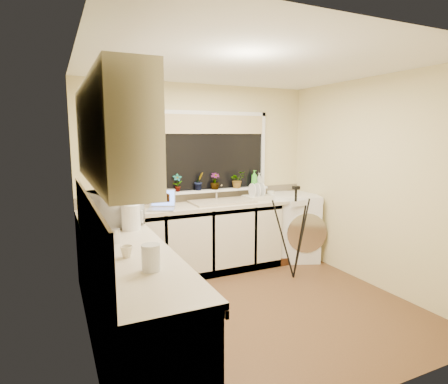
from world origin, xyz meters
TOP-DOWN VIEW (x-y plane):
  - floor at (0.00, 0.00)m, footprint 3.20×3.20m
  - ceiling at (0.00, 0.00)m, footprint 3.20×3.20m
  - wall_back at (0.00, 1.50)m, footprint 3.20×0.00m
  - wall_front at (0.00, -1.50)m, footprint 3.20×0.00m
  - wall_left at (-1.60, 0.00)m, footprint 0.00×3.00m
  - wall_right at (1.60, 0.00)m, footprint 0.00×3.00m
  - base_cabinet_back at (-0.33, 1.20)m, footprint 2.55×0.60m
  - base_cabinet_left at (-1.30, -0.30)m, footprint 0.54×2.40m
  - worktop_back at (0.00, 1.20)m, footprint 3.20×0.60m
  - worktop_left at (-1.30, -0.30)m, footprint 0.60×2.40m
  - upper_cabinet at (-1.44, -0.45)m, footprint 0.28×1.90m
  - splashback_left at (-1.59, -0.30)m, footprint 0.02×2.40m
  - splashback_back at (0.00, 1.49)m, footprint 3.20×0.02m
  - window_glass at (0.20, 1.49)m, footprint 1.50×0.02m
  - window_blind at (0.20, 1.46)m, footprint 1.50×0.02m
  - windowsill at (0.20, 1.43)m, footprint 1.60×0.14m
  - sink at (0.20, 1.20)m, footprint 0.82×0.46m
  - faucet at (0.20, 1.38)m, footprint 0.03×0.03m
  - washing_machine at (1.31, 1.16)m, footprint 0.86×0.84m
  - laptop at (-0.64, 1.12)m, footprint 0.40×0.39m
  - kettle at (-1.17, 0.28)m, footprint 0.18×0.18m
  - dish_rack at (0.75, 1.21)m, footprint 0.38×0.29m
  - tripod at (0.88, 0.50)m, footprint 0.72×0.72m
  - glass_jug at (-1.26, -0.86)m, footprint 0.12×0.12m
  - steel_jar at (-1.38, -0.11)m, footprint 0.09×0.09m
  - microwave at (-1.27, 0.61)m, footprint 0.54×0.67m
  - plant_a at (-0.34, 1.43)m, footprint 0.14×0.11m
  - plant_b at (-0.03, 1.42)m, footprint 0.16×0.15m
  - plant_c at (0.19, 1.40)m, footprint 0.14×0.14m
  - plant_d at (0.53, 1.40)m, footprint 0.23×0.21m
  - soap_bottle_green at (0.81, 1.41)m, footprint 0.11×0.11m
  - soap_bottle_clear at (0.90, 1.42)m, footprint 0.11×0.11m
  - cup_back at (1.02, 1.30)m, footprint 0.12×0.12m
  - cup_left at (-1.36, -0.51)m, footprint 0.10×0.10m

SIDE VIEW (x-z plane):
  - floor at x=0.00m, z-range 0.00..0.00m
  - base_cabinet_back at x=-0.33m, z-range 0.00..0.86m
  - base_cabinet_left at x=-1.30m, z-range 0.00..0.86m
  - washing_machine at x=1.31m, z-range 0.00..0.95m
  - tripod at x=0.88m, z-range 0.00..1.17m
  - worktop_back at x=0.00m, z-range 0.86..0.90m
  - worktop_left at x=-1.30m, z-range 0.86..0.90m
  - sink at x=0.20m, z-range 0.90..0.93m
  - dish_rack at x=0.75m, z-range 0.90..0.96m
  - cup_left at x=-1.36m, z-range 0.90..0.98m
  - cup_back at x=1.02m, z-range 0.90..0.99m
  - steel_jar at x=-1.38m, z-range 0.90..1.02m
  - laptop at x=-0.64m, z-range 0.85..1.08m
  - splashback_back at x=0.00m, z-range 0.90..1.04m
  - glass_jug at x=-1.26m, z-range 0.90..1.08m
  - kettle at x=-1.17m, z-range 0.90..1.13m
  - faucet at x=0.20m, z-range 0.90..1.14m
  - windowsill at x=0.20m, z-range 1.02..1.05m
  - microwave at x=-1.27m, z-range 0.90..1.22m
  - splashback_left at x=-1.59m, z-range 0.90..1.35m
  - soap_bottle_clear at x=0.90m, z-range 1.05..1.24m
  - plant_c at x=0.19m, z-range 1.05..1.27m
  - plant_d at x=0.53m, z-range 1.05..1.28m
  - plant_a at x=-0.34m, z-range 1.05..1.28m
  - soap_bottle_green at x=0.81m, z-range 1.05..1.29m
  - plant_b at x=-0.03m, z-range 1.05..1.29m
  - wall_back at x=0.00m, z-range -0.38..2.83m
  - wall_front at x=0.00m, z-range -0.38..2.83m
  - wall_left at x=-1.60m, z-range -0.27..2.73m
  - wall_right at x=1.60m, z-range -0.27..2.73m
  - window_glass at x=0.20m, z-range 1.05..2.05m
  - upper_cabinet at x=-1.44m, z-range 1.45..2.15m
  - window_blind at x=0.20m, z-range 1.80..2.05m
  - ceiling at x=0.00m, z-range 2.45..2.45m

